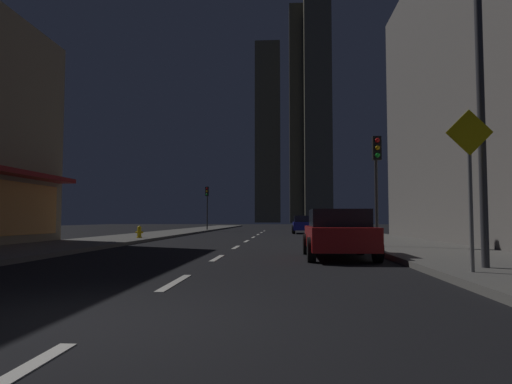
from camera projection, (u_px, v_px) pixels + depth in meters
ground_plane at (260, 234)px, 36.97m from camera, size 78.00×136.00×0.10m
sidewalk_right at (347, 233)px, 36.54m from camera, size 4.00×76.00×0.15m
sidewalk_left at (175, 232)px, 37.42m from camera, size 4.00×76.00×0.15m
lane_marking_center at (246, 241)px, 23.83m from camera, size 0.16×43.80×0.01m
skyscraper_distant_tall at (268, 133)px, 162.67m from camera, size 8.84×8.71×64.32m
skyscraper_distant_mid at (301, 114)px, 146.28m from camera, size 7.29×7.30×70.15m
skyscraper_distant_short at (318, 100)px, 137.94m from camera, size 8.19×5.69×74.53m
car_parked_near at (338, 233)px, 13.55m from camera, size 1.98×4.24×1.45m
car_parked_far at (304, 224)px, 36.99m from camera, size 1.98×4.24×1.45m
fire_hydrant_far_left at (139, 232)px, 24.71m from camera, size 0.42×0.30×0.65m
traffic_light_near_right at (377, 166)px, 17.24m from camera, size 0.32×0.48×4.20m
traffic_light_far_left at (207, 198)px, 44.03m from camera, size 0.32×0.48×4.20m
street_lamp_right at (440, 39)px, 9.84m from camera, size 1.96×0.56×6.58m
pedestrian_crossing_sign at (470, 175)px, 8.81m from camera, size 0.91×0.08×3.15m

